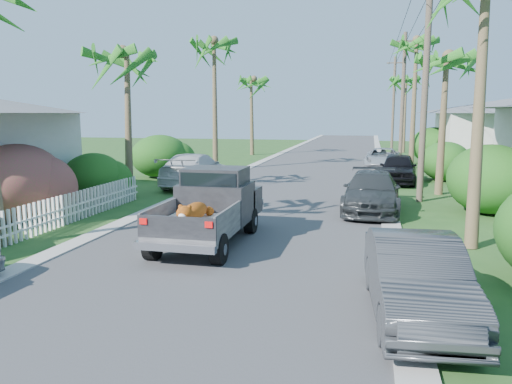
% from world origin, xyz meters
% --- Properties ---
extents(ground, '(120.00, 120.00, 0.00)m').
position_xyz_m(ground, '(0.00, 0.00, 0.00)').
color(ground, '#234A1C').
rests_on(ground, ground).
extents(road, '(8.00, 100.00, 0.02)m').
position_xyz_m(road, '(0.00, 25.00, 0.01)').
color(road, '#38383A').
rests_on(road, ground).
extents(curb_left, '(0.60, 100.00, 0.06)m').
position_xyz_m(curb_left, '(-4.30, 25.00, 0.03)').
color(curb_left, '#A5A39E').
rests_on(curb_left, ground).
extents(curb_right, '(0.60, 100.00, 0.06)m').
position_xyz_m(curb_right, '(4.30, 25.00, 0.03)').
color(curb_right, '#A5A39E').
rests_on(curb_right, ground).
extents(pickup_truck, '(1.98, 5.12, 2.06)m').
position_xyz_m(pickup_truck, '(-0.73, 5.08, 1.01)').
color(pickup_truck, black).
rests_on(pickup_truck, ground).
extents(parked_car_rn, '(1.86, 4.42, 1.42)m').
position_xyz_m(parked_car_rn, '(4.43, 0.64, 0.71)').
color(parked_car_rn, '#323438').
rests_on(parked_car_rn, ground).
extents(parked_car_rm, '(2.13, 4.98, 1.43)m').
position_xyz_m(parked_car_rm, '(3.67, 10.41, 0.72)').
color(parked_car_rm, '#2D3032').
rests_on(parked_car_rm, ground).
extents(parked_car_rf, '(2.13, 4.59, 1.52)m').
position_xyz_m(parked_car_rf, '(5.00, 18.51, 0.76)').
color(parked_car_rf, black).
rests_on(parked_car_rf, ground).
extents(parked_car_rd, '(2.49, 4.99, 1.36)m').
position_xyz_m(parked_car_rd, '(4.37, 24.78, 0.68)').
color(parked_car_rd, '#B5B8BD').
rests_on(parked_car_rd, ground).
extents(parked_car_lf, '(2.52, 5.70, 1.63)m').
position_xyz_m(parked_car_lf, '(-4.91, 15.06, 0.81)').
color(parked_car_lf, silver).
rests_on(parked_car_lf, ground).
extents(palm_l_b, '(4.40, 4.40, 7.40)m').
position_xyz_m(palm_l_b, '(-6.80, 12.00, 6.15)').
color(palm_l_b, brown).
rests_on(palm_l_b, ground).
extents(palm_l_c, '(4.40, 4.40, 9.20)m').
position_xyz_m(palm_l_c, '(-6.00, 22.00, 7.91)').
color(palm_l_c, brown).
rests_on(palm_l_c, ground).
extents(palm_l_d, '(4.40, 4.40, 7.70)m').
position_xyz_m(palm_l_d, '(-6.50, 34.00, 6.44)').
color(palm_l_d, brown).
rests_on(palm_l_d, ground).
extents(palm_r_b, '(4.40, 4.40, 7.20)m').
position_xyz_m(palm_r_b, '(6.60, 15.00, 5.95)').
color(palm_r_b, brown).
rests_on(palm_r_b, ground).
extents(palm_r_c, '(4.40, 4.40, 9.40)m').
position_xyz_m(palm_r_c, '(6.20, 26.00, 8.11)').
color(palm_r_c, brown).
rests_on(palm_r_c, ground).
extents(palm_r_d, '(4.40, 4.40, 8.00)m').
position_xyz_m(palm_r_d, '(6.50, 40.00, 6.74)').
color(palm_r_d, brown).
rests_on(palm_r_d, ground).
extents(shrub_l_b, '(3.00, 3.30, 2.60)m').
position_xyz_m(shrub_l_b, '(-7.80, 6.00, 1.30)').
color(shrub_l_b, '#BC1A4A').
rests_on(shrub_l_b, ground).
extents(shrub_l_c, '(2.40, 2.64, 2.00)m').
position_xyz_m(shrub_l_c, '(-7.40, 10.00, 1.00)').
color(shrub_l_c, '#184714').
rests_on(shrub_l_c, ground).
extents(shrub_l_d, '(3.20, 3.52, 2.40)m').
position_xyz_m(shrub_l_d, '(-8.00, 18.00, 1.20)').
color(shrub_l_d, '#184714').
rests_on(shrub_l_d, ground).
extents(shrub_r_b, '(3.00, 3.30, 2.50)m').
position_xyz_m(shrub_r_b, '(7.80, 11.00, 1.25)').
color(shrub_r_b, '#184714').
rests_on(shrub_r_b, ground).
extents(shrub_r_c, '(2.60, 2.86, 2.10)m').
position_xyz_m(shrub_r_c, '(7.50, 20.00, 1.05)').
color(shrub_r_c, '#184714').
rests_on(shrub_r_c, ground).
extents(shrub_r_d, '(3.20, 3.52, 2.60)m').
position_xyz_m(shrub_r_d, '(8.00, 30.00, 1.30)').
color(shrub_r_d, '#184714').
rests_on(shrub_r_d, ground).
extents(picket_fence, '(0.10, 11.00, 1.00)m').
position_xyz_m(picket_fence, '(-6.00, 5.50, 0.50)').
color(picket_fence, white).
rests_on(picket_fence, ground).
extents(house_right_far, '(9.00, 8.00, 4.60)m').
position_xyz_m(house_right_far, '(13.00, 30.00, 2.12)').
color(house_right_far, silver).
rests_on(house_right_far, ground).
extents(utility_pole_b, '(1.60, 0.26, 9.00)m').
position_xyz_m(utility_pole_b, '(5.60, 13.00, 4.60)').
color(utility_pole_b, brown).
rests_on(utility_pole_b, ground).
extents(utility_pole_c, '(1.60, 0.26, 9.00)m').
position_xyz_m(utility_pole_c, '(5.60, 28.00, 4.60)').
color(utility_pole_c, brown).
rests_on(utility_pole_c, ground).
extents(utility_pole_d, '(1.60, 0.26, 9.00)m').
position_xyz_m(utility_pole_d, '(5.60, 43.00, 4.60)').
color(utility_pole_d, brown).
rests_on(utility_pole_d, ground).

